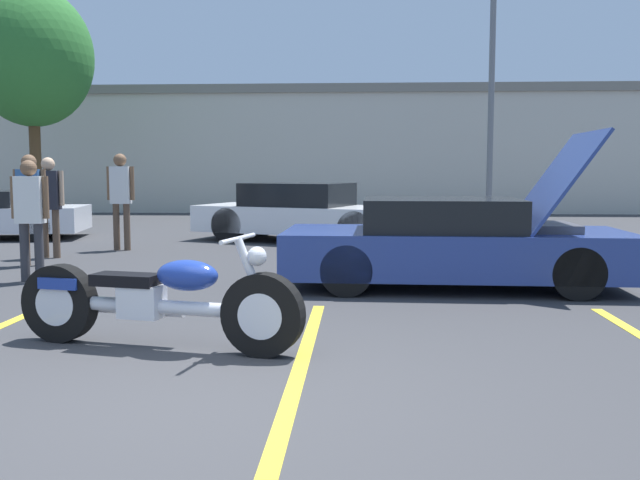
% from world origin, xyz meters
% --- Properties ---
extents(ground_plane, '(80.00, 80.00, 0.00)m').
position_xyz_m(ground_plane, '(0.00, 0.00, 0.00)').
color(ground_plane, '#38383A').
extents(parking_stripe_back, '(0.12, 4.75, 0.01)m').
position_xyz_m(parking_stripe_back, '(0.58, 1.01, 0.00)').
color(parking_stripe_back, yellow).
rests_on(parking_stripe_back, ground).
extents(far_building, '(32.00, 4.20, 4.40)m').
position_xyz_m(far_building, '(0.00, 22.00, 2.34)').
color(far_building, beige).
rests_on(far_building, ground).
extents(light_pole, '(1.21, 0.28, 7.42)m').
position_xyz_m(light_pole, '(5.01, 17.46, 4.09)').
color(light_pole, slate).
rests_on(light_pole, ground).
extents(tree_background, '(3.45, 3.45, 6.70)m').
position_xyz_m(tree_background, '(-8.37, 15.81, 4.69)').
color(tree_background, brown).
rests_on(tree_background, ground).
extents(motorcycle, '(2.57, 0.88, 0.98)m').
position_xyz_m(motorcycle, '(-0.68, 1.44, 0.41)').
color(motorcycle, black).
rests_on(motorcycle, ground).
extents(show_car_hood_open, '(4.39, 1.95, 1.99)m').
position_xyz_m(show_car_hood_open, '(2.26, 4.78, 0.57)').
color(show_car_hood_open, navy).
rests_on(show_car_hood_open, ground).
extents(parked_car_right_row, '(4.92, 3.26, 1.23)m').
position_xyz_m(parked_car_right_row, '(-0.16, 10.51, 0.59)').
color(parked_car_right_row, white).
rests_on(parked_car_right_row, ground).
extents(spectator_near_motorcycle, '(0.52, 0.23, 1.75)m').
position_xyz_m(spectator_near_motorcycle, '(-4.14, 6.47, 1.04)').
color(spectator_near_motorcycle, brown).
rests_on(spectator_near_motorcycle, ground).
extents(spectator_by_show_car, '(0.52, 0.23, 1.72)m').
position_xyz_m(spectator_by_show_car, '(-4.27, 7.45, 1.02)').
color(spectator_by_show_car, brown).
rests_on(spectator_by_show_car, ground).
extents(spectator_midground, '(0.52, 0.24, 1.81)m').
position_xyz_m(spectator_midground, '(-3.44, 8.65, 1.08)').
color(spectator_midground, brown).
rests_on(spectator_midground, ground).
extents(spectator_far_lot, '(0.52, 0.22, 1.64)m').
position_xyz_m(spectator_far_lot, '(-3.39, 4.89, 0.97)').
color(spectator_far_lot, '#333338').
rests_on(spectator_far_lot, ground).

